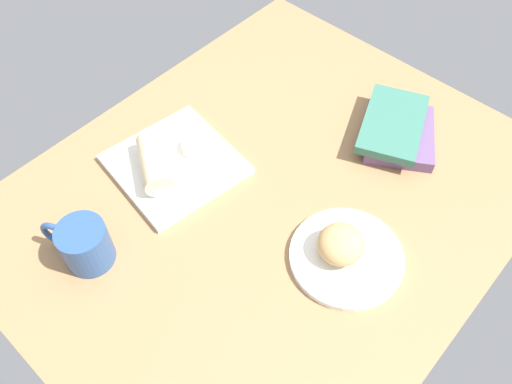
{
  "coord_description": "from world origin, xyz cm",
  "views": [
    {
      "loc": [
        50.93,
        42.55,
        93.99
      ],
      "look_at": [
        3.39,
        -0.83,
        7.0
      ],
      "focal_mm": 37.08,
      "sensor_mm": 36.0,
      "label": 1
    }
  ],
  "objects_px": {
    "round_plate": "(346,257)",
    "sauce_cup": "(195,146)",
    "square_plate": "(175,164)",
    "scone_pastry": "(341,244)",
    "book_stack": "(397,130)",
    "coffee_mug": "(84,244)",
    "breakfast_wrap": "(155,163)"
  },
  "relations": [
    {
      "from": "sauce_cup",
      "to": "round_plate",
      "type": "bearing_deg",
      "value": 91.55
    },
    {
      "from": "sauce_cup",
      "to": "square_plate",
      "type": "bearing_deg",
      "value": -8.43
    },
    {
      "from": "coffee_mug",
      "to": "scone_pastry",
      "type": "bearing_deg",
      "value": 132.64
    },
    {
      "from": "breakfast_wrap",
      "to": "book_stack",
      "type": "relative_size",
      "value": 0.56
    },
    {
      "from": "scone_pastry",
      "to": "book_stack",
      "type": "xyz_separation_m",
      "value": [
        -0.34,
        -0.09,
        -0.02
      ]
    },
    {
      "from": "scone_pastry",
      "to": "square_plate",
      "type": "relative_size",
      "value": 0.38
    },
    {
      "from": "square_plate",
      "to": "book_stack",
      "type": "relative_size",
      "value": 1.01
    },
    {
      "from": "sauce_cup",
      "to": "coffee_mug",
      "type": "relative_size",
      "value": 0.43
    },
    {
      "from": "sauce_cup",
      "to": "coffee_mug",
      "type": "height_order",
      "value": "coffee_mug"
    },
    {
      "from": "round_plate",
      "to": "breakfast_wrap",
      "type": "relative_size",
      "value": 1.61
    },
    {
      "from": "round_plate",
      "to": "book_stack",
      "type": "xyz_separation_m",
      "value": [
        -0.33,
        -0.11,
        0.02
      ]
    },
    {
      "from": "scone_pastry",
      "to": "breakfast_wrap",
      "type": "bearing_deg",
      "value": -75.43
    },
    {
      "from": "breakfast_wrap",
      "to": "coffee_mug",
      "type": "xyz_separation_m",
      "value": [
        0.22,
        0.05,
        0.0
      ]
    },
    {
      "from": "breakfast_wrap",
      "to": "book_stack",
      "type": "bearing_deg",
      "value": 176.79
    },
    {
      "from": "square_plate",
      "to": "sauce_cup",
      "type": "height_order",
      "value": "sauce_cup"
    },
    {
      "from": "sauce_cup",
      "to": "book_stack",
      "type": "xyz_separation_m",
      "value": [
        -0.34,
        0.3,
        -0.0
      ]
    },
    {
      "from": "round_plate",
      "to": "sauce_cup",
      "type": "distance_m",
      "value": 0.41
    },
    {
      "from": "round_plate",
      "to": "breakfast_wrap",
      "type": "bearing_deg",
      "value": -75.35
    },
    {
      "from": "scone_pastry",
      "to": "coffee_mug",
      "type": "height_order",
      "value": "coffee_mug"
    },
    {
      "from": "book_stack",
      "to": "coffee_mug",
      "type": "bearing_deg",
      "value": -21.61
    },
    {
      "from": "square_plate",
      "to": "book_stack",
      "type": "bearing_deg",
      "value": 142.24
    },
    {
      "from": "round_plate",
      "to": "sauce_cup",
      "type": "height_order",
      "value": "sauce_cup"
    },
    {
      "from": "breakfast_wrap",
      "to": "round_plate",
      "type": "bearing_deg",
      "value": 136.89
    },
    {
      "from": "book_stack",
      "to": "sauce_cup",
      "type": "bearing_deg",
      "value": -41.21
    },
    {
      "from": "book_stack",
      "to": "coffee_mug",
      "type": "height_order",
      "value": "coffee_mug"
    },
    {
      "from": "round_plate",
      "to": "coffee_mug",
      "type": "distance_m",
      "value": 0.5
    },
    {
      "from": "square_plate",
      "to": "sauce_cup",
      "type": "bearing_deg",
      "value": 171.57
    },
    {
      "from": "sauce_cup",
      "to": "breakfast_wrap",
      "type": "bearing_deg",
      "value": -8.43
    },
    {
      "from": "sauce_cup",
      "to": "coffee_mug",
      "type": "xyz_separation_m",
      "value": [
        0.32,
        0.04,
        0.02
      ]
    },
    {
      "from": "scone_pastry",
      "to": "round_plate",
      "type": "bearing_deg",
      "value": 106.77
    },
    {
      "from": "breakfast_wrap",
      "to": "square_plate",
      "type": "bearing_deg",
      "value": -156.19
    },
    {
      "from": "scone_pastry",
      "to": "sauce_cup",
      "type": "bearing_deg",
      "value": -89.05
    }
  ]
}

